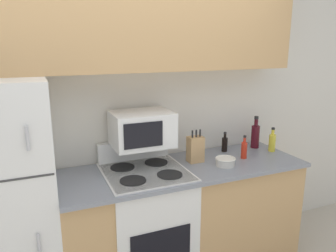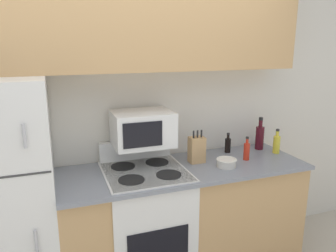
# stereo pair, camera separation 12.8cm
# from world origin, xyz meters

# --- Properties ---
(wall_back) EXTENTS (8.00, 0.05, 2.55)m
(wall_back) POSITION_xyz_m (0.00, 0.67, 1.27)
(wall_back) COLOR silver
(wall_back) RESTS_ON ground_plane
(lower_cabinets) EXTENTS (1.96, 0.67, 0.93)m
(lower_cabinets) POSITION_xyz_m (0.37, 0.32, 0.47)
(lower_cabinets) COLOR tan
(lower_cabinets) RESTS_ON ground_plane
(upper_cabinets) EXTENTS (2.70, 0.32, 0.73)m
(upper_cabinets) POSITION_xyz_m (0.00, 0.48, 2.04)
(upper_cabinets) COLOR tan
(upper_cabinets) RESTS_ON refrigerator
(stove) EXTENTS (0.62, 0.66, 1.10)m
(stove) POSITION_xyz_m (0.04, 0.31, 0.48)
(stove) COLOR white
(stove) RESTS_ON ground_plane
(microwave) EXTENTS (0.46, 0.36, 0.27)m
(microwave) POSITION_xyz_m (0.06, 0.43, 1.24)
(microwave) COLOR white
(microwave) RESTS_ON stove
(knife_block) EXTENTS (0.12, 0.10, 0.27)m
(knife_block) POSITION_xyz_m (0.50, 0.37, 1.04)
(knife_block) COLOR tan
(knife_block) RESTS_ON lower_cabinets
(bowl) EXTENTS (0.16, 0.16, 0.07)m
(bowl) POSITION_xyz_m (0.68, 0.19, 0.97)
(bowl) COLOR silver
(bowl) RESTS_ON lower_cabinets
(bottle_wine_red) EXTENTS (0.08, 0.08, 0.30)m
(bottle_wine_red) POSITION_xyz_m (1.19, 0.49, 1.05)
(bottle_wine_red) COLOR #470F19
(bottle_wine_red) RESTS_ON lower_cabinets
(bottle_soy_sauce) EXTENTS (0.05, 0.05, 0.18)m
(bottle_soy_sauce) POSITION_xyz_m (0.87, 0.50, 1.00)
(bottle_soy_sauce) COLOR black
(bottle_soy_sauce) RESTS_ON lower_cabinets
(bottle_cooking_spray) EXTENTS (0.06, 0.06, 0.22)m
(bottle_cooking_spray) POSITION_xyz_m (1.26, 0.34, 1.02)
(bottle_cooking_spray) COLOR gold
(bottle_cooking_spray) RESTS_ON lower_cabinets
(bottle_hot_sauce) EXTENTS (0.05, 0.05, 0.20)m
(bottle_hot_sauce) POSITION_xyz_m (0.92, 0.28, 1.01)
(bottle_hot_sauce) COLOR red
(bottle_hot_sauce) RESTS_ON lower_cabinets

